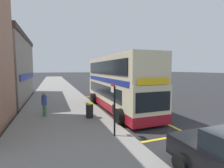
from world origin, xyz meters
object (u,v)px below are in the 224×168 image
at_px(double_decker_bus, 118,85).
at_px(pedestrian_waiting_near_sign, 44,103).
at_px(bus_stop_sign, 114,105).
at_px(litter_bin, 90,110).

xyz_separation_m(double_decker_bus, pedestrian_waiting_near_sign, (-5.72, -0.56, -1.04)).
height_order(double_decker_bus, pedestrian_waiting_near_sign, double_decker_bus).
relative_size(bus_stop_sign, litter_bin, 2.54).
distance_m(bus_stop_sign, litter_bin, 3.45).
relative_size(pedestrian_waiting_near_sign, litter_bin, 1.65).
bearing_deg(litter_bin, pedestrian_waiting_near_sign, 152.20).
bearing_deg(litter_bin, bus_stop_sign, -81.20).
relative_size(double_decker_bus, bus_stop_sign, 4.15).
distance_m(bus_stop_sign, pedestrian_waiting_near_sign, 5.86).
height_order(bus_stop_sign, litter_bin, bus_stop_sign).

